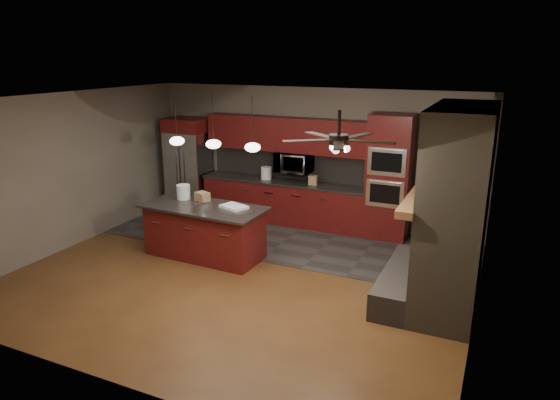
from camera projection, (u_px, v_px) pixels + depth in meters
The scene contains 22 objects.
ground at pixel (243, 275), 8.06m from camera, with size 7.00×7.00×0.00m, color brown.
ceiling at pixel (239, 99), 7.27m from camera, with size 7.00×6.00×0.02m, color white.
back_wall at pixel (311, 156), 10.28m from camera, with size 7.00×0.02×2.80m, color #70675A.
right_wall at pixel (485, 222), 6.27m from camera, with size 0.02×6.00×2.80m, color #70675A.
left_wall at pixel (72, 170), 9.05m from camera, with size 0.02×6.00×2.80m, color #70675A.
slate_tile_patch at pixel (287, 239), 9.63m from camera, with size 7.00×2.40×0.01m, color #373331.
fireplace_column at pixel (449, 216), 6.83m from camera, with size 1.30×2.10×2.80m.
back_cabinetry at pixel (285, 181), 10.39m from camera, with size 3.59×0.64×2.20m.
oven_tower at pixel (389, 178), 9.39m from camera, with size 0.80×0.63×2.38m.
microwave at pixel (294, 162), 10.20m from camera, with size 0.73×0.41×0.50m, color silver.
refrigerator at pixel (189, 165), 11.14m from camera, with size 0.90×0.75×2.09m.
kitchen_island at pixel (205, 231), 8.69m from camera, with size 2.20×1.07×0.92m.
white_bucket at pixel (183, 192), 8.96m from camera, with size 0.24×0.24×0.26m, color silver.
paint_can at pixel (202, 208), 8.24m from camera, with size 0.20×0.20×0.13m, color #A0A1A5.
paint_tray at pixel (234, 207), 8.45m from camera, with size 0.44×0.31×0.04m, color white.
cardboard_box at pixel (202, 197), 8.85m from camera, with size 0.25×0.18×0.16m, color #936F4C.
counter_bucket at pixel (266, 173), 10.48m from camera, with size 0.23×0.23×0.26m, color white.
counter_box at pixel (313, 180), 10.01m from camera, with size 0.17×0.13×0.19m, color #A58055.
pendant_left at pixel (177, 141), 8.77m from camera, with size 0.26×0.26×0.92m.
pendant_center at pixel (213, 144), 8.47m from camera, with size 0.26×0.26×0.92m.
pendant_right at pixel (253, 147), 8.17m from camera, with size 0.26×0.26×0.92m.
ceiling_fan at pixel (339, 139), 5.95m from camera, with size 1.27×1.33×0.41m.
Camera 1 is at (3.61, -6.47, 3.43)m, focal length 32.00 mm.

